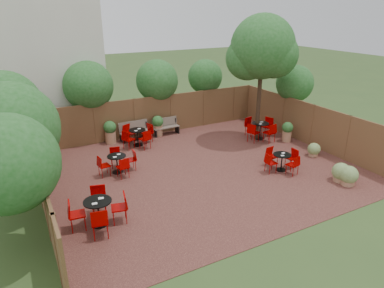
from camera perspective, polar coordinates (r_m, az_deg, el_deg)
ground at (r=14.25m, az=1.51°, el=-4.29°), size 80.00×80.00×0.00m
courtyard_paving at (r=14.25m, az=1.51°, el=-4.25°), size 12.00×10.00×0.02m
fence_back at (r=18.12m, az=-6.28°, el=4.66°), size 12.00×0.08×2.00m
fence_left at (r=12.30m, az=-23.70°, el=-5.41°), size 0.08×10.00×2.00m
fence_right at (r=17.44m, az=19.00°, el=2.93°), size 0.08×10.00×2.00m
neighbour_building at (r=19.37m, az=-22.97°, el=13.32°), size 5.00×4.00×8.00m
overhang_foliage at (r=14.14m, az=-15.65°, el=6.51°), size 15.47×10.60×2.79m
courtyard_tree at (r=16.85m, az=11.43°, el=14.72°), size 3.02×2.96×5.98m
park_bench_left at (r=17.55m, az=-9.43°, el=2.22°), size 1.53×0.55×0.93m
park_bench_right at (r=18.12m, az=-4.37°, el=2.95°), size 1.41×0.49×0.86m
bistro_tables at (r=14.48m, az=-1.33°, el=-1.78°), size 10.73×7.39×0.96m
planters at (r=16.84m, az=-7.62°, el=1.82°), size 11.53×4.40×1.11m
low_shrubs at (r=14.70m, az=22.67°, el=-3.67°), size 1.56×3.19×0.74m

